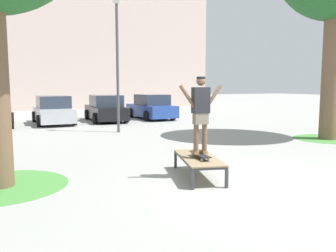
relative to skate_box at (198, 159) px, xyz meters
The scene contains 11 objects.
ground_plane 1.17m from the skate_box, 49.97° to the right, with size 120.00×120.00×0.00m, color #999993.
building_facade 26.31m from the skate_box, 95.07° to the left, with size 35.55×4.00×13.23m, color beige.
skate_box is the anchor object (origin of this frame).
skateboard 0.19m from the skate_box, 107.70° to the right, with size 0.33×0.82×0.09m.
skater 1.13m from the skate_box, 107.79° to the right, with size 1.00×0.33×1.69m.
grass_patch_near_left 4.20m from the skate_box, 163.06° to the left, with size 2.68×2.68×0.01m, color #47893D.
grass_patch_near_right 7.83m from the skate_box, 18.39° to the left, with size 2.53×2.53×0.01m, color #47893D.
car_silver 12.90m from the skate_box, 95.00° to the left, with size 1.99×4.23×1.50m.
car_black 13.04m from the skate_box, 82.06° to the left, with size 2.16×4.32×1.50m.
car_blue 13.86m from the skate_box, 70.04° to the left, with size 1.93×4.20×1.50m.
light_post 8.70m from the skate_box, 83.84° to the left, with size 0.36×0.36×5.83m.
Camera 1 is at (-4.79, -5.65, 2.06)m, focal length 37.05 mm.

